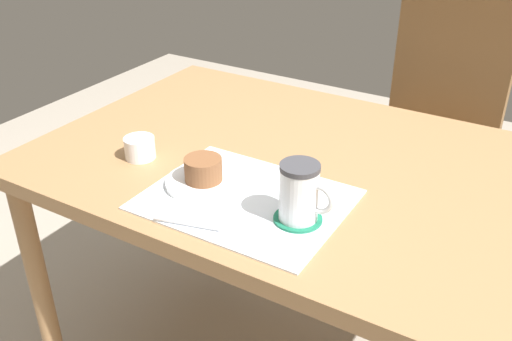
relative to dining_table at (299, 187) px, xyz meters
The scene contains 9 objects.
dining_table is the anchor object (origin of this frame).
wooden_chair 0.74m from the dining_table, 80.78° to the left, with size 0.46×0.46×0.96m.
placemat 0.23m from the dining_table, 94.15° to the right, with size 0.40×0.31×0.00m, color white.
pastry_plate 0.26m from the dining_table, 119.82° to the right, with size 0.16×0.16×0.01m, color white.
pastry 0.27m from the dining_table, 119.82° to the right, with size 0.08×0.08×0.05m, color brown.
coffee_coaster 0.26m from the dining_table, 64.29° to the right, with size 0.09×0.09×0.01m, color #196B4C.
coffee_mug 0.29m from the dining_table, 63.77° to the right, with size 0.11×0.08×0.11m.
teaspoon 0.37m from the dining_table, 99.79° to the right, with size 0.01×0.01×0.13m, color silver.
sugar_bowl 0.38m from the dining_table, 150.75° to the right, with size 0.07×0.07×0.05m, color white.
Camera 1 is at (0.50, -1.04, 1.32)m, focal length 40.00 mm.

